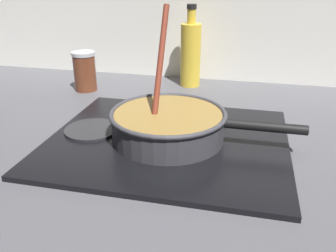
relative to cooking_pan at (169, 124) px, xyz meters
name	(u,v)px	position (x,y,z in m)	size (l,w,h in m)	color
ground	(123,201)	(-0.04, -0.22, -0.07)	(2.40, 1.60, 0.04)	#4C4C51
backsplash_wall	(194,2)	(-0.04, 0.57, 0.23)	(2.40, 0.02, 0.55)	silver
hob_plate	(168,141)	(0.00, 0.00, -0.04)	(0.56, 0.48, 0.01)	black
burner_ring	(168,137)	(0.00, 0.00, -0.03)	(0.21, 0.21, 0.01)	#592D0C
spare_burner	(92,130)	(-0.20, 0.00, -0.03)	(0.13, 0.13, 0.01)	#262628
cooking_pan	(169,124)	(0.00, 0.00, 0.00)	(0.45, 0.27, 0.30)	#38383D
condiment_jar	(85,71)	(-0.37, 0.33, 0.02)	(0.08, 0.08, 0.13)	brown
oil_bottle	(191,53)	(-0.03, 0.47, 0.06)	(0.07, 0.07, 0.28)	gold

